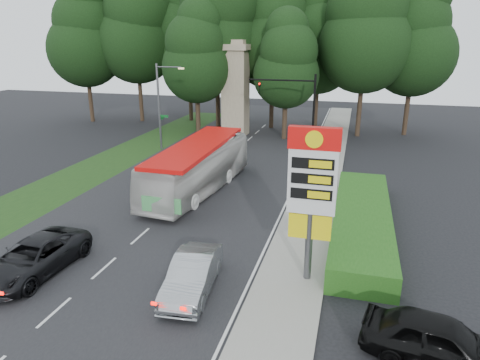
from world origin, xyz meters
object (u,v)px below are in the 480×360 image
(monument, at_px, (235,88))
(sedan_silver, at_px, (192,275))
(traffic_signal_mast, at_px, (299,102))
(parked_car_black, at_px, (440,341))
(streetlight_signs, at_px, (161,103))
(gas_station_pylon, at_px, (312,185))
(suv_charcoal, at_px, (34,257))
(transit_bus, at_px, (198,168))

(monument, height_order, sedan_silver, monument)
(traffic_signal_mast, bearing_deg, parked_car_black, -72.41)
(streetlight_signs, bearing_deg, sedan_silver, -62.28)
(gas_station_pylon, xyz_separation_m, sedan_silver, (-4.55, -2.14, -3.67))
(parked_car_black, bearing_deg, traffic_signal_mast, 28.85)
(monument, distance_m, sedan_silver, 31.17)
(suv_charcoal, bearing_deg, sedan_silver, 6.47)
(streetlight_signs, relative_size, suv_charcoal, 1.43)
(transit_bus, distance_m, suv_charcoal, 12.76)
(parked_car_black, bearing_deg, transit_bus, 55.77)
(monument, height_order, parked_car_black, monument)
(suv_charcoal, bearing_deg, transit_bus, 77.67)
(traffic_signal_mast, height_order, monument, monument)
(streetlight_signs, bearing_deg, suv_charcoal, -79.52)
(gas_station_pylon, height_order, parked_car_black, gas_station_pylon)
(transit_bus, xyz_separation_m, parked_car_black, (13.42, -13.65, -0.84))
(transit_bus, bearing_deg, streetlight_signs, 131.73)
(streetlight_signs, relative_size, monument, 0.80)
(transit_bus, bearing_deg, sedan_silver, -64.75)
(monument, distance_m, transit_bus, 18.83)
(sedan_silver, bearing_deg, traffic_signal_mast, 81.97)
(streetlight_signs, relative_size, transit_bus, 0.66)
(parked_car_black, bearing_deg, monument, 37.71)
(transit_bus, bearing_deg, monument, 103.62)
(suv_charcoal, bearing_deg, streetlight_signs, 103.18)
(gas_station_pylon, distance_m, streetlight_signs, 25.74)
(traffic_signal_mast, bearing_deg, streetlight_signs, -171.08)
(suv_charcoal, distance_m, parked_car_black, 16.78)
(sedan_silver, height_order, suv_charcoal, sedan_silver)
(traffic_signal_mast, bearing_deg, gas_station_pylon, -80.91)
(gas_station_pylon, xyz_separation_m, streetlight_signs, (-16.19, 20.01, -0.01))
(gas_station_pylon, distance_m, sedan_silver, 6.22)
(monument, bearing_deg, suv_charcoal, -91.50)
(traffic_signal_mast, bearing_deg, monument, 142.00)
(monument, xyz_separation_m, sedan_silver, (6.65, -30.15, -4.33))
(sedan_silver, bearing_deg, transit_bus, 103.80)
(monument, bearing_deg, streetlight_signs, -121.97)
(streetlight_signs, height_order, transit_bus, streetlight_signs)
(streetlight_signs, height_order, sedan_silver, streetlight_signs)
(transit_bus, bearing_deg, parked_car_black, -39.63)
(gas_station_pylon, bearing_deg, suv_charcoal, -167.64)
(monument, relative_size, parked_car_black, 2.04)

